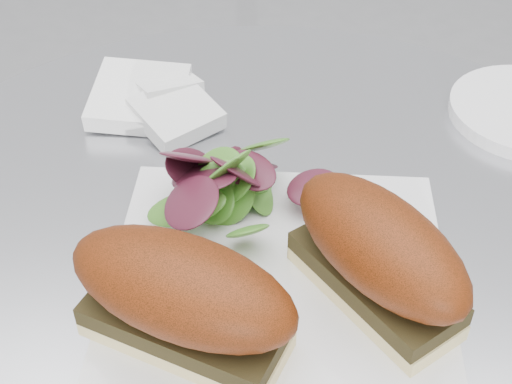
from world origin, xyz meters
TOP-DOWN VIEW (x-y plane):
  - plate at (0.02, -0.05)m, footprint 0.26×0.26m
  - sandwich_left at (-0.03, -0.11)m, footprint 0.16×0.11m
  - sandwich_right at (0.08, -0.05)m, footprint 0.15×0.15m
  - salad at (-0.03, 0.02)m, footprint 0.12×0.12m
  - napkin at (-0.12, 0.15)m, footprint 0.14×0.14m

SIDE VIEW (x-z plane):
  - plate at x=0.02m, z-range 0.73..0.75m
  - napkin at x=-0.12m, z-range 0.73..0.75m
  - salad at x=-0.03m, z-range 0.75..0.80m
  - sandwich_right at x=0.08m, z-range 0.75..0.83m
  - sandwich_left at x=-0.03m, z-range 0.75..0.83m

